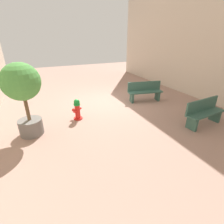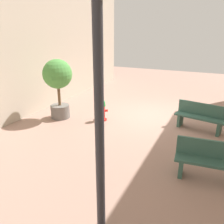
{
  "view_description": "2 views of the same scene",
  "coord_description": "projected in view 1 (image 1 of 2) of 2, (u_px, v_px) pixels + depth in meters",
  "views": [
    {
      "loc": [
        2.89,
        7.29,
        3.02
      ],
      "look_at": [
        0.68,
        2.4,
        0.57
      ],
      "focal_mm": 27.02,
      "sensor_mm": 36.0,
      "label": 1
    },
    {
      "loc": [
        -2.3,
        8.9,
        3.38
      ],
      "look_at": [
        0.73,
        2.42,
        0.84
      ],
      "focal_mm": 37.36,
      "sensor_mm": 36.0,
      "label": 2
    }
  ],
  "objects": [
    {
      "name": "fire_hydrant",
      "position": [
        77.0,
        109.0,
        6.52
      ],
      "size": [
        0.39,
        0.39,
        0.83
      ],
      "color": "red",
      "rests_on": "ground_plane"
    },
    {
      "name": "planter_tree",
      "position": [
        23.0,
        90.0,
        5.05
      ],
      "size": [
        1.13,
        1.13,
        2.34
      ],
      "color": "slate",
      "rests_on": "ground_plane"
    },
    {
      "name": "bench_far",
      "position": [
        204.0,
        112.0,
        6.08
      ],
      "size": [
        1.69,
        0.58,
        0.95
      ],
      "color": "#33594C",
      "rests_on": "ground_plane"
    },
    {
      "name": "bench_near",
      "position": [
        145.0,
        91.0,
        8.34
      ],
      "size": [
        1.75,
        0.78,
        0.95
      ],
      "color": "#33594C",
      "rests_on": "ground_plane"
    },
    {
      "name": "ground_plane",
      "position": [
        105.0,
        102.0,
        8.38
      ],
      "size": [
        23.4,
        23.4,
        0.0
      ],
      "primitive_type": "plane",
      "color": "#9E7A6B"
    }
  ]
}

